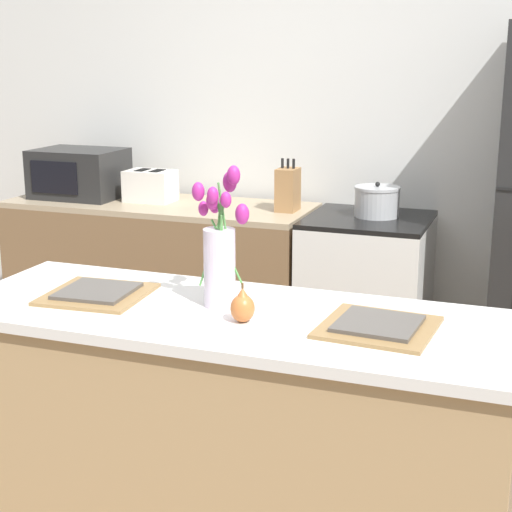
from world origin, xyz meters
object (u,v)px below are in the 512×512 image
(toaster, at_px, (150,186))
(cooking_pot, at_px, (377,201))
(knife_block, at_px, (288,189))
(pear_figurine, at_px, (243,307))
(flower_vase, at_px, (220,251))
(microwave, at_px, (79,173))
(stove_range, at_px, (365,303))
(plate_setting_right, at_px, (378,326))
(plate_setting_left, at_px, (97,293))

(toaster, relative_size, cooking_pot, 1.24)
(toaster, distance_m, knife_block, 0.79)
(toaster, bearing_deg, knife_block, 0.08)
(pear_figurine, relative_size, cooking_pot, 0.54)
(flower_vase, bearing_deg, microwave, 134.20)
(pear_figurine, bearing_deg, flower_vase, 134.90)
(stove_range, xyz_separation_m, knife_block, (-0.43, 0.02, 0.56))
(stove_range, bearing_deg, plate_setting_right, -76.84)
(pear_figurine, relative_size, plate_setting_left, 0.35)
(plate_setting_right, relative_size, microwave, 0.72)
(plate_setting_right, xyz_separation_m, cooking_pot, (-0.34, 1.64, 0.07))
(flower_vase, relative_size, cooking_pot, 2.00)
(plate_setting_right, relative_size, knife_block, 1.28)
(toaster, bearing_deg, flower_vase, -55.68)
(stove_range, relative_size, pear_figurine, 7.33)
(plate_setting_right, distance_m, toaster, 2.27)
(stove_range, xyz_separation_m, pear_figurine, (-0.02, -1.67, 0.50))
(cooking_pot, relative_size, knife_block, 0.84)
(plate_setting_right, xyz_separation_m, toaster, (-1.59, 1.62, 0.08))
(plate_setting_right, bearing_deg, toaster, 134.52)
(cooking_pot, distance_m, knife_block, 0.46)
(plate_setting_right, distance_m, microwave, 2.59)
(flower_vase, xyz_separation_m, toaster, (-1.07, 1.57, -0.09))
(toaster, bearing_deg, stove_range, -0.89)
(pear_figurine, height_order, toaster, toaster)
(plate_setting_left, distance_m, toaster, 1.75)
(pear_figurine, distance_m, cooking_pot, 1.71)
(cooking_pot, xyz_separation_m, knife_block, (-0.46, -0.01, 0.04))
(flower_vase, bearing_deg, plate_setting_right, -5.54)
(flower_vase, distance_m, cooking_pot, 1.60)
(flower_vase, xyz_separation_m, plate_setting_right, (0.52, -0.05, -0.17))
(flower_vase, relative_size, toaster, 1.61)
(stove_range, distance_m, flower_vase, 1.68)
(stove_range, bearing_deg, knife_block, 177.33)
(cooking_pot, bearing_deg, plate_setting_left, -110.36)
(pear_figurine, height_order, microwave, microwave)
(toaster, bearing_deg, cooking_pot, 0.69)
(flower_vase, distance_m, plate_setting_right, 0.55)
(microwave, bearing_deg, pear_figurine, -45.75)
(toaster, height_order, knife_block, knife_block)
(plate_setting_left, distance_m, plate_setting_right, 0.95)
(plate_setting_left, height_order, knife_block, knife_block)
(cooking_pot, bearing_deg, stove_range, -133.74)
(stove_range, height_order, toaster, toaster)
(pear_figurine, distance_m, microwave, 2.34)
(microwave, bearing_deg, knife_block, 0.97)
(pear_figurine, bearing_deg, cooking_pot, 88.12)
(flower_vase, height_order, cooking_pot, flower_vase)
(flower_vase, height_order, plate_setting_left, flower_vase)
(pear_figurine, bearing_deg, plate_setting_left, 172.42)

